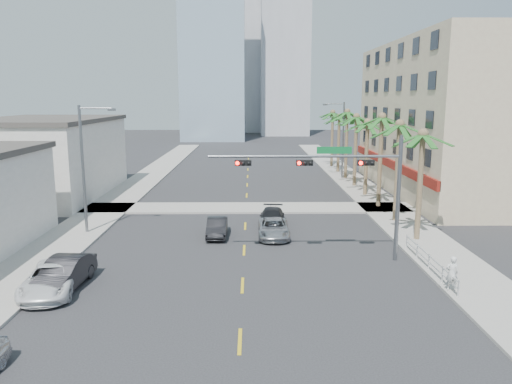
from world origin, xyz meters
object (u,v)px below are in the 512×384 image
at_px(car_parked_far, 52,278).
at_px(car_parked_mid, 64,274).
at_px(car_lane_right, 272,218).
at_px(pedestrian, 452,273).
at_px(car_lane_left, 217,227).
at_px(car_lane_center, 274,228).
at_px(traffic_signal_mast, 344,176).

bearing_deg(car_parked_far, car_parked_mid, 43.75).
xyz_separation_m(car_lane_right, pedestrian, (8.30, -13.21, 0.38)).
bearing_deg(car_lane_left, car_lane_center, -4.21).
height_order(car_parked_far, pedestrian, pedestrian).
bearing_deg(car_parked_mid, car_parked_far, -125.03).
relative_size(car_parked_mid, car_lane_center, 1.04).
distance_m(car_lane_center, car_lane_right, 3.06).
xyz_separation_m(car_parked_mid, car_lane_left, (7.06, 9.57, -0.14)).
distance_m(car_parked_mid, car_lane_left, 11.90).
relative_size(car_lane_right, pedestrian, 2.53).
relative_size(traffic_signal_mast, car_parked_mid, 2.35).
height_order(car_parked_far, car_lane_left, car_parked_far).
distance_m(car_lane_center, pedestrian, 13.12).
relative_size(traffic_signal_mast, car_parked_far, 2.16).
height_order(car_lane_right, pedestrian, pedestrian).
xyz_separation_m(car_parked_far, car_lane_right, (11.40, 12.91, -0.07)).
bearing_deg(car_lane_center, car_parked_far, -138.58).
distance_m(car_parked_mid, pedestrian, 19.31).
relative_size(car_parked_far, car_lane_right, 1.16).
height_order(traffic_signal_mast, car_lane_left, traffic_signal_mast).
bearing_deg(car_lane_left, pedestrian, -41.15).
xyz_separation_m(car_lane_left, pedestrian, (12.23, -10.38, 0.39)).
relative_size(car_lane_left, car_lane_right, 0.88).
relative_size(car_parked_far, car_lane_center, 1.13).
xyz_separation_m(traffic_signal_mast, pedestrian, (4.52, -5.08, -4.04)).
relative_size(car_lane_left, car_lane_center, 0.85).
bearing_deg(car_lane_right, car_parked_mid, -126.56).
relative_size(traffic_signal_mast, car_lane_right, 2.51).
xyz_separation_m(car_parked_far, car_lane_left, (7.47, 10.08, -0.08)).
height_order(car_lane_center, car_lane_right, car_lane_right).
height_order(traffic_signal_mast, car_lane_center, traffic_signal_mast).
bearing_deg(car_parked_mid, car_lane_right, 52.45).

